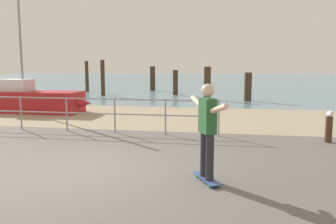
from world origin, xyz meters
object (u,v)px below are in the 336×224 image
object	(u,v)px
sailboat	(34,100)
skateboard	(207,179)
bollard_short	(329,130)
skateboarder	(207,125)
seagull	(330,114)

from	to	relation	value
sailboat	skateboard	distance (m)	10.97
sailboat	bollard_short	bearing A→B (deg)	-20.41
sailboat	skateboarder	distance (m)	10.97
skateboarder	bollard_short	world-z (taller)	skateboarder
bollard_short	sailboat	bearing A→B (deg)	159.59
skateboard	skateboarder	distance (m)	0.95
skateboard	skateboarder	xyz separation A→B (m)	(-0.00, 0.00, 0.95)
skateboard	skateboarder	world-z (taller)	skateboarder
sailboat	skateboarder	size ratio (longest dim) A/B	3.01
skateboarder	sailboat	bearing A→B (deg)	135.49
skateboarder	seagull	world-z (taller)	skateboarder
skateboarder	seagull	bearing A→B (deg)	51.58
skateboard	sailboat	bearing A→B (deg)	135.49
bollard_short	seagull	bearing A→B (deg)	-90.08
skateboard	seagull	size ratio (longest dim) A/B	1.65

